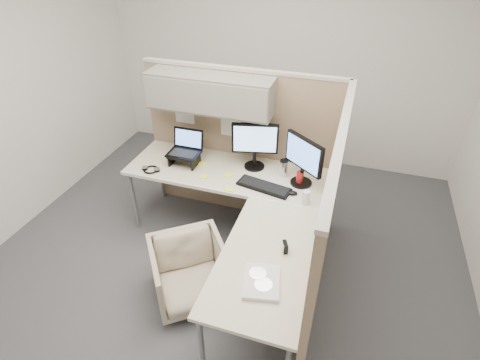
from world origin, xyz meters
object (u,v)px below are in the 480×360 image
(monitor_left, at_px, (255,142))
(office_chair, at_px, (190,270))
(desk, at_px, (238,203))
(keyboard, at_px, (264,187))

(monitor_left, bearing_deg, office_chair, -115.90)
(desk, distance_m, monitor_left, 0.64)
(desk, xyz_separation_m, monitor_left, (-0.02, 0.55, 0.32))
(office_chair, bearing_deg, monitor_left, 40.10)
(desk, bearing_deg, office_chair, -116.40)
(office_chair, distance_m, keyboard, 0.98)
(office_chair, height_order, monitor_left, monitor_left)
(monitor_left, xyz_separation_m, keyboard, (0.18, -0.32, -0.26))
(desk, distance_m, keyboard, 0.30)
(keyboard, bearing_deg, office_chair, -107.85)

